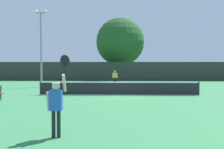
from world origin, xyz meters
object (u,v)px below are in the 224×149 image
at_px(light_pole, 41,43).
at_px(large_tree, 120,42).
at_px(parked_car_near, 178,74).
at_px(player_serving, 56,101).
at_px(player_receiving, 115,76).
at_px(tennis_ball, 77,99).

height_order(light_pole, large_tree, large_tree).
bearing_deg(parked_car_near, light_pole, -137.52).
height_order(player_serving, player_receiving, player_serving).
bearing_deg(player_receiving, tennis_ball, 80.22).
bearing_deg(light_pole, parked_car_near, 44.03).
bearing_deg(player_receiving, player_serving, 86.11).
bearing_deg(tennis_ball, player_serving, -84.98).
bearing_deg(player_serving, large_tree, 86.45).
height_order(player_receiving, parked_car_near, parked_car_near).
xyz_separation_m(player_serving, player_receiving, (1.43, 20.98, -0.18)).
height_order(player_receiving, large_tree, large_tree).
height_order(tennis_ball, light_pole, light_pole).
height_order(player_receiving, light_pole, light_pole).
relative_size(player_receiving, large_tree, 0.16).
height_order(player_serving, light_pole, light_pole).
bearing_deg(tennis_ball, player_receiving, 80.22).
xyz_separation_m(player_receiving, parked_car_near, (10.10, 13.46, -0.16)).
distance_m(light_pole, large_tree, 17.18).
xyz_separation_m(light_pole, large_tree, (7.88, 15.20, 1.44)).
height_order(tennis_ball, large_tree, large_tree).
xyz_separation_m(light_pole, parked_car_near, (17.36, 16.79, -3.59)).
relative_size(light_pole, large_tree, 0.79).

